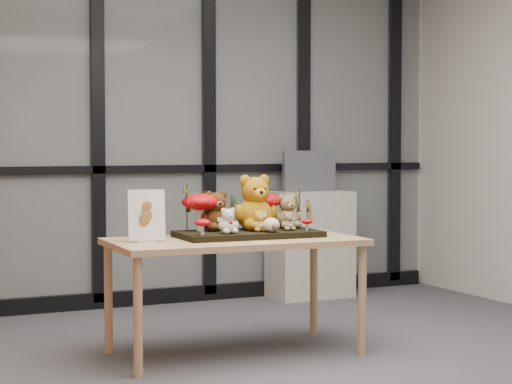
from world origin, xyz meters
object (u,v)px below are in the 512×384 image
diorama_tray (248,234)px  cabinet (310,244)px  mushroom_back_left (200,210)px  mushroom_front_left (202,226)px  display_table (235,250)px  mushroom_back_right (263,209)px  monitor (309,171)px  bear_pooh_yellow (255,199)px  bear_beige_small (288,220)px  bear_white_bow (228,219)px  sign_holder (147,218)px  bear_tan_back (288,209)px  bear_small_yellow (259,220)px  mushroom_front_right (307,224)px  plush_cream_hedgehog (271,224)px  bear_brown_medium (216,209)px

diorama_tray → cabinet: 2.02m
mushroom_back_left → mushroom_front_left: size_ratio=2.40×
display_table → mushroom_back_right: 0.39m
monitor → cabinet: bearing=-90.0°
display_table → bear_pooh_yellow: 0.36m
cabinet → monitor: (0.00, 0.02, 0.59)m
display_table → bear_beige_small: (0.34, -0.03, 0.17)m
bear_white_bow → sign_holder: bearing=171.6°
bear_white_bow → monitor: (1.45, 1.66, 0.22)m
bear_beige_small → mushroom_back_right: size_ratio=0.53×
diorama_tray → bear_white_bow: size_ratio=5.06×
mushroom_back_left → monitor: bearing=43.2°
bear_tan_back → mushroom_front_left: bear_tan_back is taller
bear_small_yellow → mushroom_front_right: bearing=-10.6°
plush_cream_hedgehog → mushroom_front_right: (0.24, 0.00, -0.01)m
cabinet → mushroom_front_left: bearing=-134.1°
mushroom_back_left → bear_pooh_yellow: bearing=-10.4°
cabinet → plush_cream_hedgehog: bearing=-125.2°
bear_pooh_yellow → mushroom_front_left: bear_pooh_yellow is taller
bear_white_bow → monitor: 2.21m
bear_tan_back → mushroom_front_right: bearing=-78.7°
display_table → diorama_tray: diorama_tray is taller
monitor → mushroom_front_right: bearing=-119.1°
display_table → bear_small_yellow: bearing=-4.2°
bear_tan_back → plush_cream_hedgehog: bear_tan_back is taller
plush_cream_hedgehog → cabinet: 2.08m
mushroom_back_left → mushroom_back_right: size_ratio=1.03×
mushroom_back_right → bear_small_yellow: bearing=-122.3°
mushroom_front_right → monitor: monitor is taller
diorama_tray → plush_cream_hedgehog: (0.09, -0.13, 0.07)m
mushroom_front_left → mushroom_back_left: bearing=70.7°
bear_brown_medium → bear_tan_back: 0.47m
bear_white_bow → mushroom_front_right: bearing=-1.5°
mushroom_front_left → monitor: bearing=46.2°
display_table → monitor: (1.38, 1.61, 0.40)m
bear_brown_medium → sign_holder: (-0.48, -0.12, -0.03)m
diorama_tray → bear_white_bow: bearing=-148.2°
mushroom_back_left → mushroom_front_right: mushroom_back_left is taller
display_table → bear_white_bow: bearing=-140.4°
mushroom_front_left → cabinet: 2.35m
bear_brown_medium → mushroom_back_right: 0.33m
display_table → bear_beige_small: bear_beige_small is taller
bear_beige_small → plush_cream_hedgehog: 0.15m
display_table → mushroom_back_left: 0.32m
display_table → mushroom_front_right: mushroom_front_right is taller
mushroom_back_left → bear_brown_medium: bearing=-13.4°
bear_tan_back → monitor: size_ratio=0.50×
display_table → mushroom_back_left: mushroom_back_left is taller
bear_beige_small → plush_cream_hedgehog: bear_beige_small is taller
cabinet → monitor: bearing=90.0°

